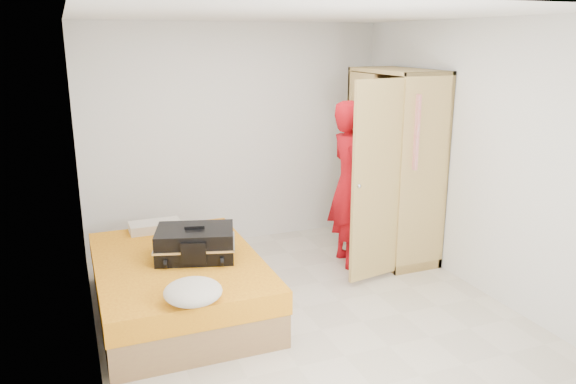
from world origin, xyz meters
name	(u,v)px	position (x,y,z in m)	size (l,w,h in m)	color
room	(302,171)	(0.00, 0.00, 1.30)	(4.00, 4.02, 2.60)	beige
bed	(179,284)	(-1.05, 0.38, 0.25)	(1.42, 2.02, 0.50)	olive
wardrobe	(392,171)	(1.45, 0.85, 1.00)	(1.16, 1.29, 2.10)	tan
person	(350,184)	(0.91, 0.83, 0.90)	(0.66, 0.43, 1.80)	#B60B15
suitcase	(195,243)	(-0.89, 0.35, 0.64)	(0.81, 0.68, 0.30)	black
round_cushion	(193,292)	(-1.10, -0.52, 0.58)	(0.44, 0.44, 0.17)	silver
pillow	(155,226)	(-1.11, 1.23, 0.55)	(0.51, 0.26, 0.09)	silver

